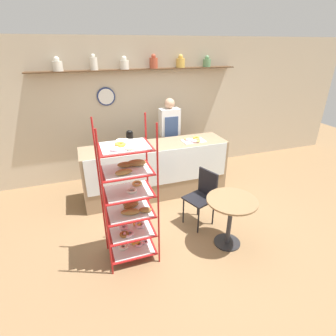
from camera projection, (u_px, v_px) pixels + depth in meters
name	position (u px, v px, depth m)	size (l,w,h in m)	color
ground_plane	(176.00, 226.00, 4.07)	(14.00, 14.00, 0.00)	olive
back_wall	(139.00, 109.00, 5.29)	(10.00, 0.30, 2.70)	beige
display_counter	(156.00, 170.00, 4.74)	(2.56, 0.65, 0.97)	#937A5B
pastry_rack	(129.00, 200.00, 3.14)	(0.62, 0.48, 1.84)	#A51919
person_worker	(170.00, 136.00, 5.21)	(0.38, 0.23, 1.64)	#282833
cafe_table	(231.00, 211.00, 3.48)	(0.67, 0.67, 0.72)	#262628
cafe_chair	(203.00, 192.00, 3.94)	(0.49, 0.49, 0.86)	black
coffee_carafe	(130.00, 140.00, 4.25)	(0.11, 0.11, 0.33)	black
donut_tray_counter	(194.00, 140.00, 4.69)	(0.41, 0.28, 0.05)	white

